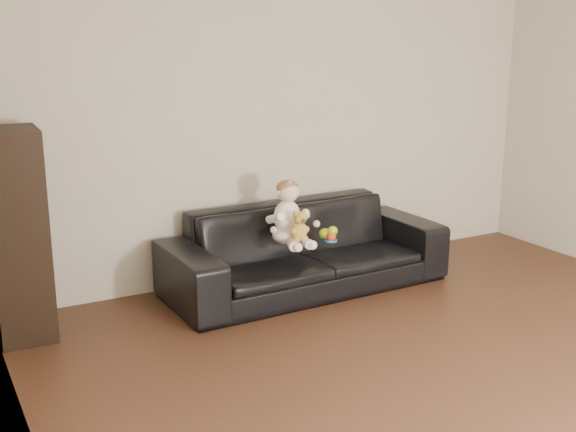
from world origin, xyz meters
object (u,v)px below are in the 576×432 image
baby (289,216)px  toy_rattle (331,237)px  toy_green (326,234)px  teddy_bear (300,226)px  toy_blue_disc (331,240)px  sofa (305,249)px  cabinet (18,235)px

baby → toy_rattle: 0.39m
toy_green → toy_rattle: toy_green is taller
teddy_bear → toy_rattle: bearing=13.0°
toy_green → toy_blue_disc: (0.01, -0.07, -0.04)m
baby → teddy_bear: baby is taller
sofa → cabinet: cabinet is taller
teddy_bear → toy_green: bearing=26.0°
sofa → toy_green: size_ratio=18.50×
toy_blue_disc → baby: bearing=163.4°
cabinet → baby: cabinet is taller
cabinet → teddy_bear: (1.97, -0.38, -0.10)m
cabinet → teddy_bear: cabinet is taller
baby → toy_blue_disc: size_ratio=4.99×
cabinet → toy_green: 2.30m
baby → toy_rattle: bearing=-5.6°
baby → toy_green: 0.37m
baby → cabinet: bearing=-174.9°
teddy_bear → toy_blue_disc: teddy_bear is taller
teddy_bear → toy_rattle: (0.32, 0.05, -0.14)m
baby → toy_blue_disc: 0.40m
baby → toy_blue_disc: (0.32, -0.10, -0.21)m
teddy_bear → toy_green: (0.31, 0.13, -0.13)m
toy_rattle → toy_green: bearing=94.9°
baby → sofa: bearing=41.1°
sofa → toy_green: bearing=-58.6°
toy_blue_disc → sofa: bearing=115.2°
toy_green → baby: bearing=175.3°
toy_blue_disc → teddy_bear: bearing=-169.8°
sofa → toy_blue_disc: size_ratio=22.89×
sofa → toy_blue_disc: (0.10, -0.22, 0.11)m
cabinet → sofa: bearing=-0.0°
toy_rattle → toy_blue_disc: bearing=106.7°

